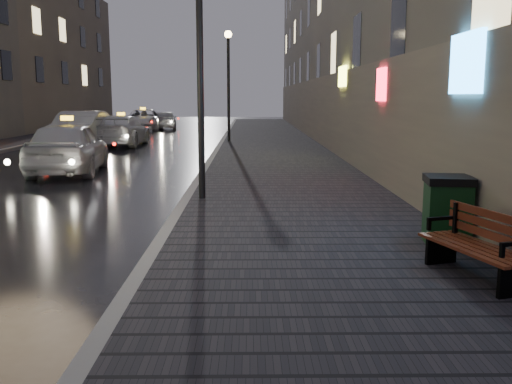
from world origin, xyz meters
TOP-DOWN VIEW (x-y plane):
  - sidewalk at (3.90, 21.00)m, footprint 4.60×58.00m
  - curb at (1.50, 21.00)m, footprint 0.20×58.00m
  - sidewalk_far at (-8.70, 21.00)m, footprint 2.40×58.00m
  - curb_far at (-7.40, 21.00)m, footprint 0.20×58.00m
  - building_near at (7.10, 25.00)m, footprint 1.80×50.00m
  - building_far_c at (-13.50, 39.00)m, footprint 6.00×22.00m
  - lamp_near at (1.85, 6.00)m, footprint 0.36×0.36m
  - lamp_far at (1.85, 22.00)m, footprint 0.36×0.36m
  - bench at (5.64, 0.46)m, footprint 0.99×1.69m
  - trash_bin at (5.80, 2.12)m, footprint 0.75×0.75m
  - taxi_near at (-2.61, 11.16)m, footprint 2.35×4.87m
  - car_left_mid at (-4.62, 19.27)m, footprint 1.89×5.11m
  - taxi_mid at (-3.20, 21.05)m, footprint 2.03×4.95m
  - taxi_far at (-4.50, 33.67)m, footprint 2.58×5.27m
  - car_far at (-3.14, 34.80)m, footprint 2.07×4.09m

SIDE VIEW (x-z plane):
  - sidewalk at x=3.90m, z-range 0.00..0.15m
  - curb at x=1.50m, z-range 0.00..0.15m
  - sidewalk_far at x=-8.70m, z-range 0.00..0.15m
  - curb_far at x=-7.40m, z-range 0.00..0.15m
  - bench at x=5.64m, z-range 0.15..0.97m
  - trash_bin at x=5.80m, z-range 0.16..1.17m
  - car_far at x=-3.14m, z-range 0.00..1.34m
  - taxi_mid at x=-3.20m, z-range 0.00..1.43m
  - taxi_far at x=-4.50m, z-range 0.00..1.44m
  - taxi_near at x=-2.61m, z-range 0.00..1.60m
  - car_left_mid at x=-4.62m, z-range 0.00..1.67m
  - lamp_near at x=1.85m, z-range 0.85..6.13m
  - lamp_far at x=1.85m, z-range 0.85..6.13m
  - building_far_c at x=-13.50m, z-range 0.00..11.00m
  - building_near at x=7.10m, z-range 0.00..13.00m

